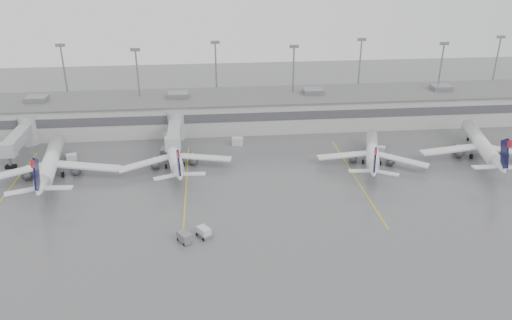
{
  "coord_description": "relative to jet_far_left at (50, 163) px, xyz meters",
  "views": [
    {
      "loc": [
        -12.27,
        -66.54,
        45.78
      ],
      "look_at": [
        -3.35,
        24.0,
        5.0
      ],
      "focal_mm": 35.0,
      "sensor_mm": 36.0,
      "label": 1
    }
  ],
  "objects": [
    {
      "name": "jet_mid_right",
      "position": [
        68.42,
        0.05,
        -0.5
      ],
      "size": [
        22.98,
        26.15,
        8.7
      ],
      "rotation": [
        0.0,
        0.0,
        -0.29
      ],
      "color": "silver",
      "rests_on": "ground"
    },
    {
      "name": "jet_mid_left",
      "position": [
        25.2,
        2.73,
        -0.43
      ],
      "size": [
        24.36,
        27.49,
        8.93
      ],
      "rotation": [
        0.0,
        0.0,
        0.15
      ],
      "color": "silver",
      "rests_on": "ground"
    },
    {
      "name": "ground",
      "position": [
        45.45,
        -30.7,
        -3.2
      ],
      "size": [
        260.0,
        260.0,
        0.0
      ],
      "primitive_type": "plane",
      "color": "#565658",
      "rests_on": "ground"
    },
    {
      "name": "cone_b",
      "position": [
        29.72,
        5.95,
        -2.83
      ],
      "size": [
        0.47,
        0.47,
        0.74
      ],
      "primitive_type": "cone",
      "color": "orange",
      "rests_on": "ground"
    },
    {
      "name": "light_masts",
      "position": [
        45.45,
        33.05,
        8.82
      ],
      "size": [
        142.4,
        8.0,
        20.6
      ],
      "color": "gray",
      "rests_on": "ground"
    },
    {
      "name": "jet_far_right",
      "position": [
        93.85,
        0.41,
        -0.02
      ],
      "size": [
        27.54,
        31.21,
        10.24
      ],
      "rotation": [
        0.0,
        0.0,
        -0.23
      ],
      "color": "silver",
      "rests_on": "ground"
    },
    {
      "name": "gse_uld_b",
      "position": [
        39.67,
        13.79,
        -2.29
      ],
      "size": [
        2.84,
        2.14,
        1.82
      ],
      "primitive_type": "cube",
      "rotation": [
        0.0,
        0.0,
        -0.18
      ],
      "color": "silver",
      "rests_on": "ground"
    },
    {
      "name": "gse_uld_a",
      "position": [
        2.15,
        8.04,
        -2.41
      ],
      "size": [
        2.59,
        2.11,
        1.58
      ],
      "primitive_type": "cube",
      "rotation": [
        0.0,
        0.0,
        0.32
      ],
      "color": "silver",
      "rests_on": "ground"
    },
    {
      "name": "gse_uld_c",
      "position": [
        72.18,
        5.61,
        -2.4
      ],
      "size": [
        2.64,
        2.19,
        1.6
      ],
      "primitive_type": "cube",
      "rotation": [
        0.0,
        0.0,
        -0.34
      ],
      "color": "silver",
      "rests_on": "ground"
    },
    {
      "name": "jet_bridge_left",
      "position": [
        -10.05,
        15.02,
        0.66
      ],
      "size": [
        4.0,
        17.2,
        7.0
      ],
      "color": "gray",
      "rests_on": "ground"
    },
    {
      "name": "cone_c",
      "position": [
        56.89,
        6.99,
        -2.85
      ],
      "size": [
        0.45,
        0.45,
        0.71
      ],
      "primitive_type": "cone",
      "color": "orange",
      "rests_on": "ground"
    },
    {
      "name": "baggage_tug",
      "position": [
        31.5,
        -25.98,
        -2.52
      ],
      "size": [
        2.91,
        3.21,
        1.76
      ],
      "rotation": [
        0.0,
        0.0,
        0.59
      ],
      "color": "silver",
      "rests_on": "ground"
    },
    {
      "name": "cone_a",
      "position": [
        -4.05,
        8.9,
        -2.84
      ],
      "size": [
        0.46,
        0.46,
        0.74
      ],
      "primitive_type": "cone",
      "color": "orange",
      "rests_on": "ground"
    },
    {
      "name": "jet_far_left",
      "position": [
        0.0,
        0.0,
        0.0
      ],
      "size": [
        28.2,
        31.8,
        10.31
      ],
      "rotation": [
        0.0,
        0.0,
        0.13
      ],
      "color": "silver",
      "rests_on": "ground"
    },
    {
      "name": "baggage_cart",
      "position": [
        28.3,
        -27.18,
        -2.32
      ],
      "size": [
        2.73,
        3.05,
        1.7
      ],
      "rotation": [
        0.0,
        0.0,
        0.59
      ],
      "color": "slate",
      "rests_on": "ground"
    },
    {
      "name": "terminal",
      "position": [
        45.44,
        27.28,
        0.97
      ],
      "size": [
        152.0,
        17.0,
        9.45
      ],
      "color": "#AFAFA9",
      "rests_on": "ground"
    },
    {
      "name": "gse_loader",
      "position": [
        22.87,
        8.53,
        -2.21
      ],
      "size": [
        2.25,
        3.34,
        1.99
      ],
      "primitive_type": "cube",
      "rotation": [
        0.0,
        0.0,
        -0.08
      ],
      "color": "slate",
      "rests_on": "ground"
    },
    {
      "name": "stand_markings",
      "position": [
        45.45,
        -6.7,
        -3.2
      ],
      "size": [
        105.25,
        40.0,
        0.01
      ],
      "color": "#D6C10C",
      "rests_on": "ground"
    },
    {
      "name": "cone_d",
      "position": [
        87.58,
        7.82,
        -2.83
      ],
      "size": [
        0.47,
        0.47,
        0.75
      ],
      "primitive_type": "cone",
      "color": "orange",
      "rests_on": "ground"
    },
    {
      "name": "jet_bridge_right",
      "position": [
        24.95,
        15.02,
        0.66
      ],
      "size": [
        4.0,
        17.2,
        7.0
      ],
      "color": "gray",
      "rests_on": "ground"
    }
  ]
}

